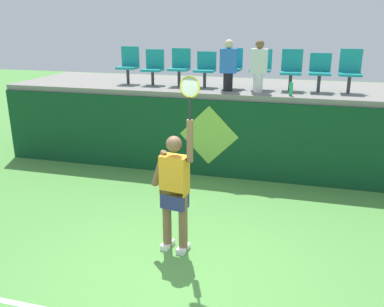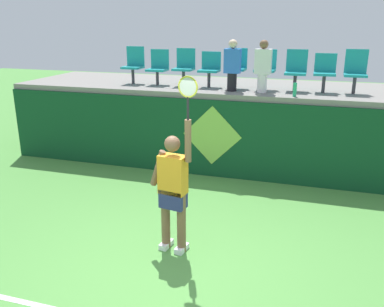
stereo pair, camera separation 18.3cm
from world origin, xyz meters
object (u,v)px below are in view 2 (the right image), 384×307
(water_bottle, at_px, (295,90))
(stadium_chair_6, at_px, (296,69))
(spectator_1, at_px, (232,65))
(stadium_chair_0, at_px, (134,63))
(stadium_chair_2, at_px, (184,65))
(stadium_chair_7, at_px, (325,71))
(stadium_chair_1, at_px, (158,66))
(stadium_chair_5, at_px, (265,67))
(tennis_ball, at_px, (181,236))
(spectator_0, at_px, (263,66))
(stadium_chair_8, at_px, (356,70))
(stadium_chair_3, at_px, (210,68))
(stadium_chair_4, at_px, (236,66))
(tennis_player, at_px, (173,187))

(water_bottle, bearing_deg, stadium_chair_6, 93.65)
(spectator_1, bearing_deg, stadium_chair_0, 170.31)
(spectator_1, bearing_deg, stadium_chair_2, 160.75)
(water_bottle, distance_m, stadium_chair_7, 0.94)
(stadium_chair_1, xyz_separation_m, spectator_1, (1.84, -0.42, 0.12))
(stadium_chair_2, relative_size, stadium_chair_7, 1.06)
(stadium_chair_5, height_order, spectator_1, spectator_1)
(tennis_ball, height_order, spectator_0, spectator_0)
(stadium_chair_1, height_order, stadium_chair_2, stadium_chair_2)
(stadium_chair_1, relative_size, stadium_chair_8, 0.91)
(stadium_chair_3, distance_m, stadium_chair_7, 2.47)
(stadium_chair_2, xyz_separation_m, spectator_0, (1.84, -0.41, 0.09))
(stadium_chair_1, xyz_separation_m, stadium_chair_4, (1.84, -0.00, 0.06))
(tennis_ball, relative_size, stadium_chair_0, 0.08)
(tennis_ball, bearing_deg, water_bottle, 64.80)
(stadium_chair_4, bearing_deg, stadium_chair_0, 179.89)
(stadium_chair_3, height_order, stadium_chair_7, stadium_chair_7)
(stadium_chair_4, height_order, stadium_chair_5, stadium_chair_4)
(stadium_chair_7, bearing_deg, stadium_chair_5, 179.89)
(stadium_chair_7, bearing_deg, stadium_chair_3, 179.98)
(water_bottle, xyz_separation_m, stadium_chair_1, (-3.17, 0.72, 0.30))
(water_bottle, xyz_separation_m, stadium_chair_2, (-2.53, 0.72, 0.33))
(stadium_chair_1, distance_m, stadium_chair_7, 3.71)
(spectator_1, bearing_deg, water_bottle, -12.60)
(stadium_chair_1, height_order, stadium_chair_7, stadium_chair_1)
(stadium_chair_3, relative_size, stadium_chair_5, 0.92)
(tennis_player, bearing_deg, stadium_chair_6, 71.46)
(stadium_chair_5, bearing_deg, stadium_chair_8, 0.26)
(stadium_chair_2, bearing_deg, spectator_1, -19.25)
(stadium_chair_1, bearing_deg, tennis_player, -66.15)
(stadium_chair_2, xyz_separation_m, stadium_chair_6, (2.48, 0.00, 0.01))
(stadium_chair_2, height_order, stadium_chair_7, stadium_chair_2)
(tennis_ball, height_order, stadium_chair_5, stadium_chair_5)
(tennis_ball, xyz_separation_m, stadium_chair_3, (-0.53, 3.67, 2.19))
(tennis_player, bearing_deg, stadium_chair_4, 89.10)
(stadium_chair_0, bearing_deg, stadium_chair_6, 0.01)
(spectator_0, bearing_deg, stadium_chair_7, 18.07)
(tennis_ball, distance_m, spectator_1, 3.99)
(stadium_chair_3, distance_m, stadium_chair_4, 0.60)
(stadium_chair_5, bearing_deg, stadium_chair_3, -179.93)
(stadium_chair_0, distance_m, stadium_chair_6, 3.75)
(stadium_chair_5, relative_size, spectator_1, 0.80)
(stadium_chair_0, xyz_separation_m, stadium_chair_7, (4.33, -0.01, -0.02))
(stadium_chair_1, bearing_deg, water_bottle, -12.73)
(stadium_chair_4, distance_m, spectator_0, 0.76)
(stadium_chair_0, bearing_deg, spectator_0, -7.53)
(stadium_chair_6, bearing_deg, stadium_chair_2, -179.94)
(stadium_chair_3, distance_m, spectator_0, 1.30)
(stadium_chair_0, bearing_deg, stadium_chair_2, -0.09)
(stadium_chair_8, relative_size, spectator_0, 0.83)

